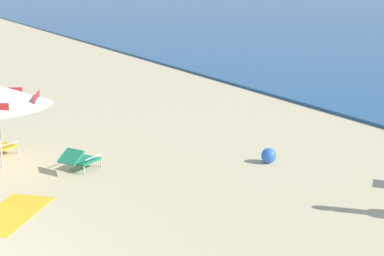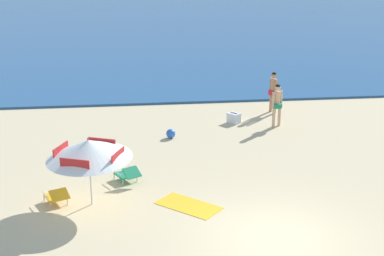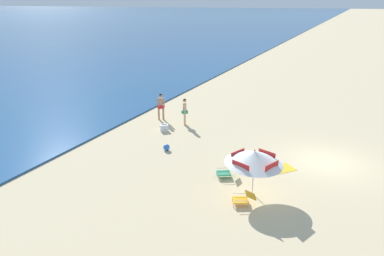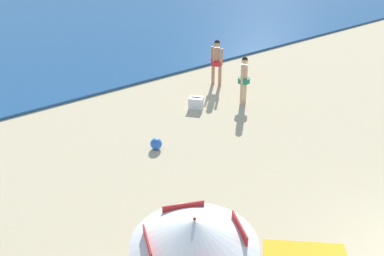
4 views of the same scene
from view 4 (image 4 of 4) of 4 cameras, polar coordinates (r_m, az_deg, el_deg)
beach_umbrella_striped_main at (r=9.29m, az=0.28°, el=-11.60°), size 3.31×3.31×1.98m
lounge_chair_under_umbrella at (r=11.55m, az=-0.06°, el=-11.40°), size 0.89×1.03×0.52m
person_standing_near_shore at (r=19.41m, az=2.79°, el=7.71°), size 0.43×0.51×1.78m
person_standing_beside at (r=17.85m, az=5.85°, el=5.73°), size 0.47×0.42×1.72m
cooler_box at (r=17.67m, az=0.45°, el=2.85°), size 0.58×0.60×0.43m
beach_ball at (r=15.12m, az=-4.04°, el=-1.78°), size 0.35×0.35×0.35m
beach_towel at (r=11.59m, az=12.57°, el=-13.73°), size 1.94×1.88×0.01m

